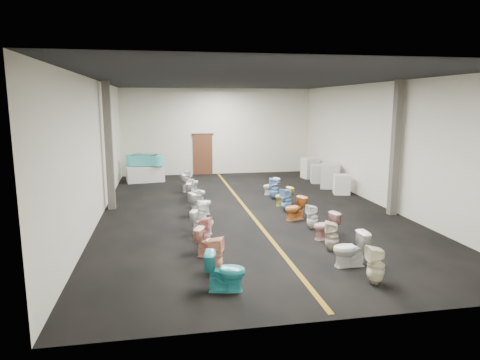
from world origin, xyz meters
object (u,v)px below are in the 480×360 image
at_px(toilet_left_7, 196,199).
at_px(toilet_left_11, 188,178).
at_px(toilet_left_2, 210,242).
at_px(toilet_left_9, 190,187).
at_px(toilet_left_3, 204,231).
at_px(toilet_right_9, 271,186).
at_px(toilet_right_1, 350,249).
at_px(appliance_crate_c, 319,174).
at_px(toilet_left_8, 196,192).
at_px(toilet_right_0, 376,265).
at_px(toilet_right_2, 332,236).
at_px(toilet_right_4, 312,217).
at_px(appliance_crate_a, 342,184).
at_px(toilet_left_4, 202,222).
at_px(toilet_right_5, 295,208).
at_px(toilet_right_6, 286,200).
at_px(toilet_left_0, 225,271).
at_px(toilet_left_5, 202,213).
at_px(appliance_crate_d, 310,168).
at_px(toilet_right_3, 326,226).
at_px(display_table, 145,174).
at_px(toilet_left_6, 200,204).
at_px(toilet_left_10, 190,182).
at_px(toilet_right_7, 284,196).
at_px(toilet_right_8, 274,189).
at_px(bathtub, 145,160).
at_px(toilet_left_1, 214,255).

xyz_separation_m(toilet_left_7, toilet_left_11, (-0.03, 4.10, 0.03)).
height_order(toilet_left_2, toilet_left_9, toilet_left_2).
bearing_deg(toilet_left_3, toilet_right_9, -6.11).
bearing_deg(toilet_right_1, appliance_crate_c, 162.85).
relative_size(appliance_crate_c, toilet_left_8, 1.16).
bearing_deg(toilet_right_0, toilet_right_2, -172.51).
distance_m(toilet_left_11, toilet_right_4, 8.01).
height_order(appliance_crate_a, toilet_left_4, appliance_crate_a).
relative_size(toilet_right_5, toilet_right_6, 0.92).
distance_m(toilet_left_0, toilet_right_5, 5.73).
height_order(toilet_left_2, toilet_left_5, toilet_left_2).
bearing_deg(appliance_crate_d, toilet_right_3, -106.98).
bearing_deg(toilet_left_2, toilet_right_3, -51.66).
bearing_deg(display_table, toilet_left_8, -66.28).
height_order(toilet_left_8, toilet_right_9, toilet_left_8).
relative_size(display_table, toilet_right_5, 2.31).
relative_size(appliance_crate_c, toilet_right_6, 1.05).
bearing_deg(toilet_left_8, toilet_left_6, -167.63).
relative_size(display_table, toilet_left_2, 2.38).
bearing_deg(toilet_right_9, toilet_left_8, -88.34).
height_order(toilet_left_3, toilet_left_8, toilet_left_3).
height_order(toilet_left_10, toilet_right_7, toilet_left_10).
relative_size(toilet_left_0, toilet_right_8, 0.97).
bearing_deg(appliance_crate_a, toilet_left_5, -150.95).
bearing_deg(toilet_right_9, toilet_right_3, -11.86).
xyz_separation_m(toilet_left_5, toilet_left_9, (-0.09, 4.16, 0.01)).
height_order(bathtub, toilet_left_4, bathtub).
xyz_separation_m(toilet_left_4, toilet_right_9, (3.31, 4.88, 0.00)).
distance_m(appliance_crate_c, toilet_right_8, 4.29).
relative_size(toilet_left_3, toilet_right_9, 1.08).
bearing_deg(toilet_right_7, toilet_left_1, -41.92).
xyz_separation_m(toilet_left_8, toilet_right_6, (2.98, -2.10, 0.04)).
height_order(toilet_left_7, toilet_right_9, toilet_right_9).
xyz_separation_m(appliance_crate_d, toilet_right_4, (-2.92, -8.46, -0.14)).
distance_m(appliance_crate_c, toilet_left_10, 6.26).
bearing_deg(toilet_right_8, toilet_left_6, -44.21).
relative_size(appliance_crate_a, toilet_left_0, 0.98).
bearing_deg(toilet_left_8, toilet_left_11, 15.03).
height_order(appliance_crate_d, toilet_left_6, appliance_crate_d).
bearing_deg(appliance_crate_d, toilet_right_6, -116.16).
bearing_deg(toilet_left_10, appliance_crate_a, -117.84).
distance_m(appliance_crate_a, appliance_crate_d, 3.90).
relative_size(toilet_left_5, toilet_right_0, 0.83).
xyz_separation_m(toilet_right_1, toilet_right_2, (-0.01, 1.05, -0.02)).
height_order(toilet_left_4, toilet_left_11, toilet_left_11).
xyz_separation_m(toilet_left_6, toilet_right_3, (3.21, -3.24, -0.02)).
height_order(toilet_left_11, toilet_right_2, toilet_right_2).
relative_size(appliance_crate_c, toilet_right_9, 1.25).
relative_size(toilet_right_1, toilet_right_8, 0.97).
height_order(toilet_left_0, toilet_right_7, toilet_left_0).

